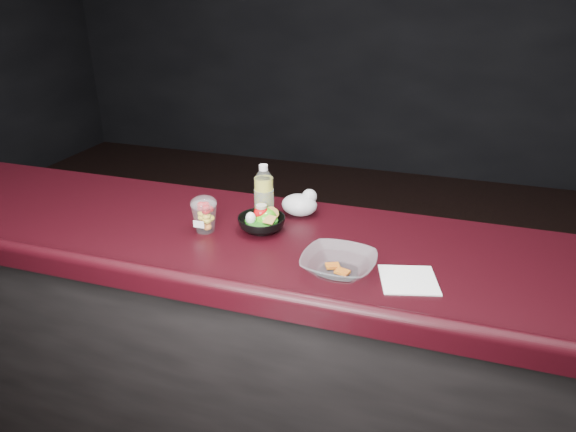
{
  "coord_description": "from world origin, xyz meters",
  "views": [
    {
      "loc": [
        0.56,
        -1.15,
        1.81
      ],
      "look_at": [
        0.09,
        0.33,
        1.1
      ],
      "focal_mm": 32.0,
      "sensor_mm": 36.0,
      "label": 1
    }
  ],
  "objects_px": {
    "fruit_cup": "(204,213)",
    "snack_bowl": "(261,222)",
    "takeout_bowl": "(339,264)",
    "lemonade_bottle": "(264,198)",
    "green_apple": "(266,218)"
  },
  "relations": [
    {
      "from": "fruit_cup",
      "to": "takeout_bowl",
      "type": "relative_size",
      "value": 0.56
    },
    {
      "from": "fruit_cup",
      "to": "snack_bowl",
      "type": "height_order",
      "value": "fruit_cup"
    },
    {
      "from": "fruit_cup",
      "to": "takeout_bowl",
      "type": "distance_m",
      "value": 0.52
    },
    {
      "from": "fruit_cup",
      "to": "green_apple",
      "type": "height_order",
      "value": "fruit_cup"
    },
    {
      "from": "takeout_bowl",
      "to": "fruit_cup",
      "type": "bearing_deg",
      "value": 165.47
    },
    {
      "from": "lemonade_bottle",
      "to": "snack_bowl",
      "type": "distance_m",
      "value": 0.1
    },
    {
      "from": "green_apple",
      "to": "takeout_bowl",
      "type": "relative_size",
      "value": 0.37
    },
    {
      "from": "snack_bowl",
      "to": "fruit_cup",
      "type": "bearing_deg",
      "value": -160.78
    },
    {
      "from": "snack_bowl",
      "to": "takeout_bowl",
      "type": "xyz_separation_m",
      "value": [
        0.32,
        -0.19,
        -0.0
      ]
    },
    {
      "from": "green_apple",
      "to": "lemonade_bottle",
      "type": "bearing_deg",
      "value": 114.48
    },
    {
      "from": "green_apple",
      "to": "takeout_bowl",
      "type": "bearing_deg",
      "value": -34.62
    },
    {
      "from": "lemonade_bottle",
      "to": "green_apple",
      "type": "relative_size",
      "value": 2.45
    },
    {
      "from": "green_apple",
      "to": "takeout_bowl",
      "type": "height_order",
      "value": "green_apple"
    },
    {
      "from": "green_apple",
      "to": "fruit_cup",
      "type": "bearing_deg",
      "value": -156.72
    },
    {
      "from": "lemonade_bottle",
      "to": "takeout_bowl",
      "type": "xyz_separation_m",
      "value": [
        0.34,
        -0.27,
        -0.06
      ]
    }
  ]
}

